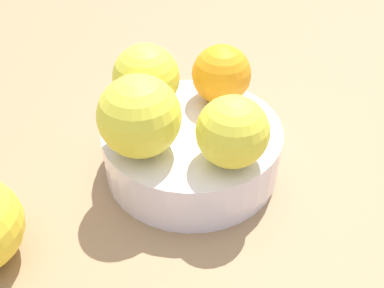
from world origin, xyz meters
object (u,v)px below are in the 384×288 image
at_px(orange_in_bowl_2, 221,74).
at_px(orange_in_bowl_1, 233,132).
at_px(orange_in_bowl_3, 146,77).
at_px(fruit_bowl, 192,149).
at_px(orange_in_bowl_0, 139,116).

bearing_deg(orange_in_bowl_2, orange_in_bowl_1, -174.13).
bearing_deg(orange_in_bowl_3, orange_in_bowl_1, -133.60).
xyz_separation_m(fruit_bowl, orange_in_bowl_1, (-0.05, -0.04, 0.06)).
bearing_deg(fruit_bowl, orange_in_bowl_2, -27.97).
distance_m(orange_in_bowl_0, orange_in_bowl_2, 0.12).
bearing_deg(orange_in_bowl_1, orange_in_bowl_0, 82.61).
relative_size(fruit_bowl, orange_in_bowl_0, 2.39).
height_order(fruit_bowl, orange_in_bowl_1, orange_in_bowl_1).
xyz_separation_m(orange_in_bowl_1, orange_in_bowl_2, (0.10, 0.01, -0.00)).
xyz_separation_m(fruit_bowl, orange_in_bowl_3, (0.04, 0.05, 0.06)).
xyz_separation_m(fruit_bowl, orange_in_bowl_2, (0.05, -0.03, 0.06)).
distance_m(orange_in_bowl_0, orange_in_bowl_1, 0.09).
height_order(fruit_bowl, orange_in_bowl_2, orange_in_bowl_2).
xyz_separation_m(orange_in_bowl_0, orange_in_bowl_1, (-0.01, -0.08, -0.01)).
bearing_deg(orange_in_bowl_1, orange_in_bowl_2, 5.87).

